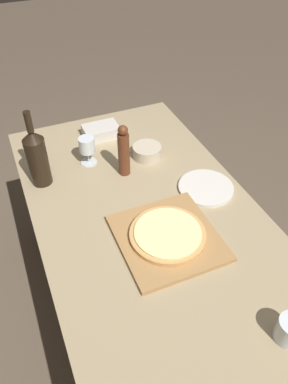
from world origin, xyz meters
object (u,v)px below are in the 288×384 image
Objects in this scene: wine_bottle at (37,157)px; small_bowl at (147,151)px; wine_glass at (87,146)px; pizza at (168,234)px; pepper_mill at (124,151)px.

wine_bottle reaches higher than small_bowl.
pizza is at bearing -76.58° from wine_glass.
wine_bottle is 2.58× the size of wine_glass.
wine_glass is at bearing 13.09° from wine_bottle.
pepper_mill is at bearing -46.75° from wine_glass.
wine_bottle is at bearing 125.18° from pizza.
small_bowl is (0.13, 0.50, -0.00)m from pizza.
wine_bottle is 1.41× the size of pepper_mill.
wine_glass is at bearing 167.40° from small_bowl.
pizza is at bearing -104.83° from small_bowl.
wine_glass is (0.22, 0.05, -0.04)m from wine_bottle.
small_bowl is (0.14, 0.07, -0.09)m from pepper_mill.
pizza is 0.52m from small_bowl.
wine_bottle is at bearing 166.88° from pepper_mill.
wine_glass reaches higher than pizza.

